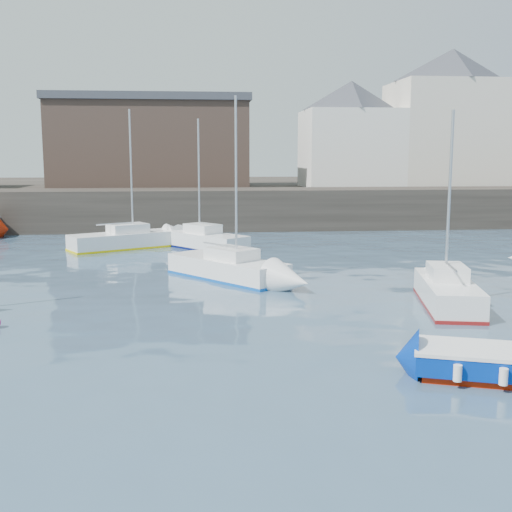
{
  "coord_description": "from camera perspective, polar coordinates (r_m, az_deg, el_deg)",
  "views": [
    {
      "loc": [
        -2.45,
        -13.33,
        5.5
      ],
      "look_at": [
        0.0,
        12.0,
        1.5
      ],
      "focal_mm": 45.0,
      "sensor_mm": 36.0,
      "label": 1
    }
  ],
  "objects": [
    {
      "name": "water",
      "position": [
        14.62,
        4.65,
        -13.19
      ],
      "size": [
        220.0,
        220.0,
        0.0
      ],
      "primitive_type": "plane",
      "color": "#2D4760",
      "rests_on": "ground"
    },
    {
      "name": "quay_wall",
      "position": [
        48.55,
        -2.62,
        4.2
      ],
      "size": [
        90.0,
        5.0,
        3.0
      ],
      "primitive_type": "cube",
      "color": "#28231E",
      "rests_on": "ground"
    },
    {
      "name": "land_strip",
      "position": [
        66.5,
        -3.42,
        5.38
      ],
      "size": [
        90.0,
        32.0,
        2.8
      ],
      "primitive_type": "cube",
      "color": "#28231E",
      "rests_on": "ground"
    },
    {
      "name": "bldg_east_a",
      "position": [
        59.8,
        16.9,
        11.72
      ],
      "size": [
        13.36,
        13.36,
        11.8
      ],
      "color": "beige",
      "rests_on": "land_strip"
    },
    {
      "name": "bldg_east_d",
      "position": [
        56.48,
        8.4,
        10.73
      ],
      "size": [
        11.14,
        11.14,
        8.95
      ],
      "color": "white",
      "rests_on": "land_strip"
    },
    {
      "name": "warehouse",
      "position": [
        56.45,
        -9.27,
        9.95
      ],
      "size": [
        16.4,
        10.4,
        7.6
      ],
      "color": "#3D2D26",
      "rests_on": "land_strip"
    },
    {
      "name": "blue_dinghy",
      "position": [
        17.15,
        20.77,
        -8.86
      ],
      "size": [
        4.41,
        3.01,
        0.77
      ],
      "color": "#941702",
      "rests_on": "ground"
    },
    {
      "name": "sailboat_b",
      "position": [
        28.81,
        -2.53,
        -1.02
      ],
      "size": [
        5.46,
        6.11,
        8.02
      ],
      "color": "white",
      "rests_on": "ground"
    },
    {
      "name": "sailboat_c",
      "position": [
        24.65,
        16.66,
        -3.04
      ],
      "size": [
        2.8,
        5.65,
        7.13
      ],
      "color": "white",
      "rests_on": "ground"
    },
    {
      "name": "sailboat_f",
      "position": [
        38.1,
        -4.51,
        1.42
      ],
      "size": [
        5.12,
        5.74,
        7.62
      ],
      "color": "white",
      "rests_on": "ground"
    },
    {
      "name": "sailboat_h",
      "position": [
        39.03,
        -11.67,
        1.44
      ],
      "size": [
        6.54,
        4.85,
        8.18
      ],
      "color": "white",
      "rests_on": "ground"
    },
    {
      "name": "buoy_mid",
      "position": [
        24.55,
        17.85,
        -4.45
      ],
      "size": [
        0.38,
        0.38,
        0.38
      ],
      "primitive_type": "sphere",
      "color": "#FF1E91",
      "rests_on": "ground"
    },
    {
      "name": "buoy_far",
      "position": [
        31.1,
        -2.0,
        -1.26
      ],
      "size": [
        0.37,
        0.37,
        0.37
      ],
      "primitive_type": "sphere",
      "color": "#FF1E91",
      "rests_on": "ground"
    }
  ]
}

